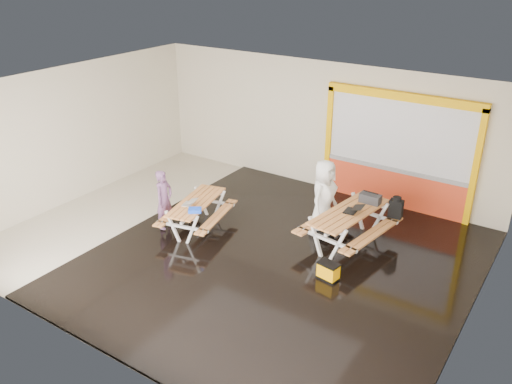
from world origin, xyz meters
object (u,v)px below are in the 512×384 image
Objects in this scene: picnic_table_right at (349,219)px; blue_pouch at (195,210)px; person_left at (164,199)px; backpack at (396,207)px; person_right at (324,197)px; dark_case at (324,233)px; toolbox at (370,198)px; laptop_right at (353,210)px; fluke_bag at (328,271)px; laptop_left at (189,203)px; picnic_table_left at (197,208)px.

blue_pouch is at bearing -149.49° from picnic_table_right.
person_left is 2.85× the size of backpack.
dark_case is (0.14, -0.18, -0.79)m from person_right.
toolbox reaches higher than dark_case.
person_right is at bearing 41.65° from blue_pouch.
laptop_right is at bearing -105.10° from person_right.
fluke_bag is (1.02, -1.72, -0.69)m from person_right.
person_left is at bearing -177.47° from fluke_bag.
person_left is 4.72m from toolbox.
person_left reaches higher than laptop_left.
person_left reaches higher than laptop_right.
laptop_left is at bearing 147.11° from blue_pouch.
toolbox is at bearing 79.12° from laptop_right.
person_left is at bearing -150.59° from toolbox.
person_left is at bearing 177.11° from blue_pouch.
picnic_table_right reaches higher than blue_pouch.
dark_case is (3.29, 1.73, -0.66)m from person_left.
backpack reaches higher than picnic_table_left.
fluke_bag is (0.19, -1.49, -0.70)m from laptop_right.
picnic_table_right is at bearing 24.74° from laptop_left.
fluke_bag is (0.06, -2.13, -0.75)m from toolbox.
laptop_left is at bearing -155.94° from laptop_right.
laptop_right is (0.08, -0.01, 0.26)m from picnic_table_right.
backpack reaches higher than picnic_table_right.
blue_pouch is 0.72× the size of dark_case.
laptop_right is (0.83, -0.23, 0.01)m from person_right.
person_left is at bearing -152.32° from dark_case.
picnic_table_right is 5.17× the size of fluke_bag.
dark_case is (-0.82, -0.59, -0.86)m from toolbox.
picnic_table_left is 2.95m from person_right.
blue_pouch is 0.57× the size of backpack.
fluke_bag is (3.53, -0.21, -0.35)m from picnic_table_left.
picnic_table_left is 3.98m from toolbox.
person_left is 3.01× the size of toolbox.
backpack is (4.64, 2.56, 0.01)m from person_left.
dark_case is at bearing 26.66° from picnic_table_left.
blue_pouch is (0.34, -0.22, -0.00)m from laptop_left.
picnic_table_left is at bearing 121.12° from person_right.
person_right is at bearing 30.93° from picnic_table_left.
picnic_table_left is at bearing -159.06° from laptop_right.
backpack is (0.74, 0.87, 0.13)m from picnic_table_right.
laptop_right reaches higher than picnic_table_left.
toolbox reaches higher than blue_pouch.
fluke_bag is (-0.47, -2.37, -0.57)m from backpack.
laptop_left is 0.98× the size of dark_case.
laptop_left is 1.35× the size of blue_pouch.
picnic_table_right is 1.68× the size of person_left.
fluke_bag is at bearing -60.30° from dark_case.
person_left is 3.63× the size of dark_case.
laptop_right reaches higher than blue_pouch.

